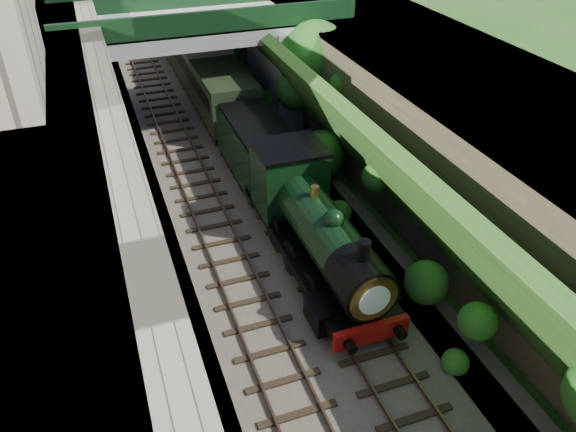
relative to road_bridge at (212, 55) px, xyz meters
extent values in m
cube|color=#473F38|center=(-0.94, -4.00, -3.98)|extent=(10.00, 90.00, 0.20)
cube|color=#756B56|center=(-6.44, -4.00, -0.58)|extent=(1.00, 90.00, 7.00)
cube|color=#262628|center=(-9.94, -4.00, -0.58)|extent=(6.00, 90.00, 7.00)
cube|color=#262628|center=(8.56, -4.00, -0.95)|extent=(8.00, 90.00, 6.25)
cube|color=#1E4714|center=(4.06, -4.00, -1.38)|extent=(4.02, 90.00, 6.36)
sphere|color=#194C14|center=(3.30, -21.70, -2.41)|extent=(1.29, 1.29, 1.29)
sphere|color=#194C14|center=(3.06, -19.11, -2.80)|extent=(1.63, 1.63, 1.63)
sphere|color=#194C14|center=(4.31, -15.87, -0.76)|extent=(1.60, 1.60, 1.60)
sphere|color=#194C14|center=(3.80, -13.61, -1.59)|extent=(1.33, 1.33, 1.33)
sphere|color=#194C14|center=(3.22, -9.12, -2.53)|extent=(2.33, 2.33, 2.33)
sphere|color=#194C14|center=(4.91, -7.54, 0.22)|extent=(1.42, 1.42, 1.42)
sphere|color=#194C14|center=(3.95, -3.45, -1.35)|extent=(2.38, 2.38, 2.38)
sphere|color=#194C14|center=(3.09, -1.25, -2.74)|extent=(1.32, 1.32, 1.32)
sphere|color=#194C14|center=(4.24, 1.93, -0.87)|extent=(1.51, 1.51, 1.51)
sphere|color=#194C14|center=(4.16, 5.49, -1.00)|extent=(1.98, 1.98, 1.98)
sphere|color=#194C14|center=(3.00, 8.25, -2.90)|extent=(1.86, 1.86, 1.86)
sphere|color=#194C14|center=(4.51, 11.90, -0.44)|extent=(1.28, 1.28, 1.28)
sphere|color=#194C14|center=(2.74, 13.49, -3.31)|extent=(1.69, 1.69, 1.69)
sphere|color=#194C14|center=(3.94, 16.30, -1.36)|extent=(2.11, 2.11, 2.11)
sphere|color=#194C14|center=(3.35, 20.67, -2.33)|extent=(2.05, 2.05, 2.05)
sphere|color=#194C14|center=(2.63, 25.03, -3.50)|extent=(2.34, 2.34, 2.34)
cube|color=black|center=(-2.94, -4.00, -3.84)|extent=(2.50, 90.00, 0.07)
cube|color=brown|center=(-3.66, -4.00, -3.75)|extent=(0.08, 90.00, 0.14)
cube|color=brown|center=(-2.23, -4.00, -3.75)|extent=(0.08, 90.00, 0.14)
cube|color=black|center=(0.26, -4.00, -3.84)|extent=(2.50, 90.00, 0.07)
cube|color=brown|center=(-0.46, -4.00, -3.75)|extent=(0.08, 90.00, 0.14)
cube|color=brown|center=(0.97, -4.00, -3.75)|extent=(0.08, 90.00, 0.14)
cube|color=gray|center=(-0.44, 0.00, 1.62)|extent=(16.00, 6.00, 0.90)
cube|color=black|center=(-0.44, -2.85, 2.57)|extent=(16.00, 0.30, 1.20)
cube|color=gray|center=(-6.44, 0.00, -1.23)|extent=(1.40, 6.40, 5.70)
cube|color=gray|center=(4.26, 0.00, -1.23)|extent=(2.40, 6.40, 5.70)
cylinder|color=black|center=(4.86, -4.06, -1.88)|extent=(0.30, 0.30, 4.40)
sphere|color=#194C14|center=(4.86, -4.06, 0.72)|extent=(3.60, 3.60, 3.60)
sphere|color=#194C14|center=(5.36, -3.26, 0.12)|extent=(2.40, 2.40, 2.40)
cube|color=black|center=(0.26, -16.27, -3.58)|extent=(2.40, 8.40, 0.60)
cube|color=black|center=(0.26, -15.27, -3.03)|extent=(2.70, 10.00, 0.35)
cube|color=maroon|center=(0.26, -20.37, -3.13)|extent=(2.70, 0.25, 0.70)
cylinder|color=black|center=(0.26, -16.07, -1.73)|extent=(1.90, 5.60, 1.90)
cylinder|color=black|center=(0.26, -19.37, -1.73)|extent=(1.96, 1.80, 1.96)
cylinder|color=white|center=(0.26, -20.35, -1.73)|extent=(1.10, 0.05, 1.10)
cylinder|color=black|center=(0.26, -19.37, -0.53)|extent=(0.44, 0.44, 0.90)
sphere|color=black|center=(0.26, -17.07, -0.73)|extent=(0.76, 0.76, 0.76)
cylinder|color=#A57F33|center=(0.26, -15.27, -0.63)|extent=(0.32, 0.32, 0.50)
cube|color=black|center=(0.26, -12.47, -1.58)|extent=(2.75, 2.40, 2.80)
cube|color=black|center=(0.26, -12.47, -0.13)|extent=(2.85, 2.50, 0.15)
cube|color=black|center=(-0.99, -18.87, -3.23)|extent=(0.60, 1.40, 0.90)
cube|color=black|center=(1.51, -18.87, -3.23)|extent=(0.60, 1.40, 0.90)
cube|color=black|center=(0.26, -8.07, -3.63)|extent=(2.30, 6.00, 0.50)
cube|color=black|center=(0.26, -8.07, -3.38)|extent=(2.60, 6.00, 0.50)
cube|color=black|center=(0.26, -8.07, -2.18)|extent=(2.70, 6.00, 2.40)
cube|color=black|center=(0.26, -8.07, -0.93)|extent=(2.50, 5.60, 0.20)
cube|color=black|center=(0.26, 4.53, -3.68)|extent=(2.30, 17.00, 0.40)
cube|color=black|center=(0.26, 4.53, -3.43)|extent=(2.50, 17.00, 0.50)
cube|color=black|center=(0.26, 4.53, -1.93)|extent=(2.80, 18.00, 2.70)
cube|color=slate|center=(0.26, 4.53, -0.43)|extent=(2.90, 18.00, 0.50)
cube|color=black|center=(0.26, 23.33, -3.68)|extent=(2.30, 17.00, 0.40)
cube|color=black|center=(0.26, 23.33, -3.43)|extent=(2.50, 17.00, 0.50)
cube|color=black|center=(0.26, 23.33, -1.93)|extent=(2.80, 18.00, 2.70)
camera|label=1|loc=(-6.81, -31.82, 10.34)|focal=35.00mm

